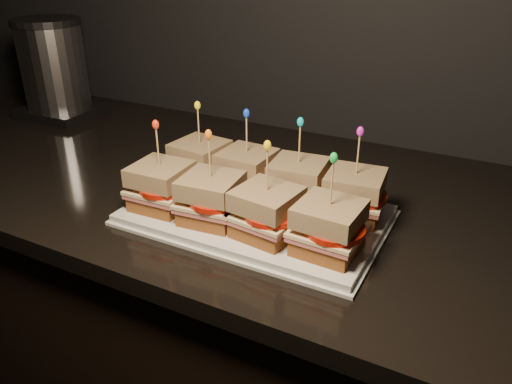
% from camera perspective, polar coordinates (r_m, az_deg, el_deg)
% --- Properties ---
extents(cabinet, '(2.29, 0.70, 0.86)m').
position_cam_1_polar(cabinet, '(1.26, 5.86, -20.04)').
color(cabinet, black).
rests_on(cabinet, ground).
extents(granite_slab, '(2.33, 0.74, 0.03)m').
position_cam_1_polar(granite_slab, '(0.99, 7.04, -1.77)').
color(granite_slab, black).
rests_on(granite_slab, cabinet).
extents(platter, '(0.44, 0.27, 0.02)m').
position_cam_1_polar(platter, '(0.90, 0.00, -2.62)').
color(platter, silver).
rests_on(platter, granite_slab).
extents(platter_rim, '(0.46, 0.29, 0.01)m').
position_cam_1_polar(platter_rim, '(0.90, 0.00, -2.95)').
color(platter_rim, silver).
rests_on(platter_rim, granite_slab).
extents(sandwich_0_bread_bot, '(0.10, 0.10, 0.03)m').
position_cam_1_polar(sandwich_0_bread_bot, '(1.01, -6.29, 2.04)').
color(sandwich_0_bread_bot, brown).
rests_on(sandwich_0_bread_bot, platter).
extents(sandwich_0_ham, '(0.11, 0.11, 0.01)m').
position_cam_1_polar(sandwich_0_ham, '(1.01, -6.34, 2.91)').
color(sandwich_0_ham, '#C7605E').
rests_on(sandwich_0_ham, sandwich_0_bread_bot).
extents(sandwich_0_cheese, '(0.11, 0.11, 0.01)m').
position_cam_1_polar(sandwich_0_cheese, '(1.00, -6.36, 3.28)').
color(sandwich_0_cheese, beige).
rests_on(sandwich_0_cheese, sandwich_0_ham).
extents(sandwich_0_tomato, '(0.09, 0.09, 0.01)m').
position_cam_1_polar(sandwich_0_tomato, '(0.99, -5.99, 3.43)').
color(sandwich_0_tomato, '#B91A09').
rests_on(sandwich_0_tomato, sandwich_0_cheese).
extents(sandwich_0_bread_top, '(0.10, 0.10, 0.03)m').
position_cam_1_polar(sandwich_0_bread_top, '(0.99, -6.44, 4.77)').
color(sandwich_0_bread_top, '#4D2F12').
rests_on(sandwich_0_bread_top, sandwich_0_tomato).
extents(sandwich_0_pick, '(0.00, 0.00, 0.09)m').
position_cam_1_polar(sandwich_0_pick, '(0.98, -6.57, 7.28)').
color(sandwich_0_pick, tan).
rests_on(sandwich_0_pick, sandwich_0_bread_top).
extents(sandwich_0_frill, '(0.01, 0.01, 0.02)m').
position_cam_1_polar(sandwich_0_frill, '(0.96, -6.71, 9.81)').
color(sandwich_0_frill, yellow).
rests_on(sandwich_0_frill, sandwich_0_pick).
extents(sandwich_1_bread_bot, '(0.10, 0.10, 0.03)m').
position_cam_1_polar(sandwich_1_bread_bot, '(0.96, -1.03, 0.85)').
color(sandwich_1_bread_bot, brown).
rests_on(sandwich_1_bread_bot, platter).
extents(sandwich_1_ham, '(0.11, 0.10, 0.01)m').
position_cam_1_polar(sandwich_1_ham, '(0.96, -1.04, 1.76)').
color(sandwich_1_ham, '#C7605E').
rests_on(sandwich_1_ham, sandwich_1_bread_bot).
extents(sandwich_1_cheese, '(0.11, 0.10, 0.01)m').
position_cam_1_polar(sandwich_1_cheese, '(0.95, -1.04, 2.14)').
color(sandwich_1_cheese, beige).
rests_on(sandwich_1_cheese, sandwich_1_ham).
extents(sandwich_1_tomato, '(0.09, 0.09, 0.01)m').
position_cam_1_polar(sandwich_1_tomato, '(0.94, -0.58, 2.29)').
color(sandwich_1_tomato, '#B91A09').
rests_on(sandwich_1_tomato, sandwich_1_cheese).
extents(sandwich_1_bread_top, '(0.10, 0.10, 0.03)m').
position_cam_1_polar(sandwich_1_bread_top, '(0.94, -1.06, 3.70)').
color(sandwich_1_bread_top, '#4D2F12').
rests_on(sandwich_1_bread_top, sandwich_1_tomato).
extents(sandwich_1_pick, '(0.00, 0.00, 0.09)m').
position_cam_1_polar(sandwich_1_pick, '(0.93, -1.08, 6.33)').
color(sandwich_1_pick, tan).
rests_on(sandwich_1_pick, sandwich_1_bread_top).
extents(sandwich_1_frill, '(0.01, 0.01, 0.02)m').
position_cam_1_polar(sandwich_1_frill, '(0.91, -1.10, 8.99)').
color(sandwich_1_frill, blue).
rests_on(sandwich_1_frill, sandwich_1_pick).
extents(sandwich_2_bread_bot, '(0.10, 0.10, 0.03)m').
position_cam_1_polar(sandwich_2_bread_bot, '(0.92, 4.75, -0.47)').
color(sandwich_2_bread_bot, brown).
rests_on(sandwich_2_bread_bot, platter).
extents(sandwich_2_ham, '(0.11, 0.11, 0.01)m').
position_cam_1_polar(sandwich_2_ham, '(0.91, 4.79, 0.47)').
color(sandwich_2_ham, '#C7605E').
rests_on(sandwich_2_ham, sandwich_2_bread_bot).
extents(sandwich_2_cheese, '(0.11, 0.11, 0.01)m').
position_cam_1_polar(sandwich_2_cheese, '(0.91, 4.80, 0.87)').
color(sandwich_2_cheese, beige).
rests_on(sandwich_2_cheese, sandwich_2_ham).
extents(sandwich_2_tomato, '(0.09, 0.09, 0.01)m').
position_cam_1_polar(sandwich_2_tomato, '(0.90, 5.37, 1.00)').
color(sandwich_2_tomato, '#B91A09').
rests_on(sandwich_2_tomato, sandwich_2_cheese).
extents(sandwich_2_bread_top, '(0.10, 0.10, 0.03)m').
position_cam_1_polar(sandwich_2_bread_top, '(0.90, 4.87, 2.48)').
color(sandwich_2_bread_top, '#4D2F12').
rests_on(sandwich_2_bread_top, sandwich_2_tomato).
extents(sandwich_2_pick, '(0.00, 0.00, 0.09)m').
position_cam_1_polar(sandwich_2_pick, '(0.88, 4.98, 5.22)').
color(sandwich_2_pick, tan).
rests_on(sandwich_2_pick, sandwich_2_bread_top).
extents(sandwich_2_frill, '(0.01, 0.01, 0.02)m').
position_cam_1_polar(sandwich_2_frill, '(0.87, 5.10, 7.99)').
color(sandwich_2_frill, '#09B8BA').
rests_on(sandwich_2_frill, sandwich_2_pick).
extents(sandwich_3_bread_bot, '(0.10, 0.10, 0.03)m').
position_cam_1_polar(sandwich_3_bread_bot, '(0.89, 11.00, -1.88)').
color(sandwich_3_bread_bot, brown).
rests_on(sandwich_3_bread_bot, platter).
extents(sandwich_3_ham, '(0.11, 0.11, 0.01)m').
position_cam_1_polar(sandwich_3_ham, '(0.88, 11.09, -0.92)').
color(sandwich_3_ham, '#C7605E').
rests_on(sandwich_3_ham, sandwich_3_bread_bot).
extents(sandwich_3_cheese, '(0.11, 0.11, 0.01)m').
position_cam_1_polar(sandwich_3_cheese, '(0.88, 11.13, -0.52)').
color(sandwich_3_cheese, beige).
rests_on(sandwich_3_cheese, sandwich_3_ham).
extents(sandwich_3_tomato, '(0.09, 0.09, 0.01)m').
position_cam_1_polar(sandwich_3_tomato, '(0.87, 11.80, -0.40)').
color(sandwich_3_tomato, '#B91A09').
rests_on(sandwich_3_tomato, sandwich_3_cheese).
extents(sandwich_3_bread_top, '(0.10, 0.10, 0.03)m').
position_cam_1_polar(sandwich_3_bread_top, '(0.87, 11.29, 1.13)').
color(sandwich_3_bread_top, '#4D2F12').
rests_on(sandwich_3_bread_top, sandwich_3_tomato).
extents(sandwich_3_pick, '(0.00, 0.00, 0.09)m').
position_cam_1_polar(sandwich_3_pick, '(0.85, 11.56, 3.94)').
color(sandwich_3_pick, tan).
rests_on(sandwich_3_pick, sandwich_3_bread_top).
extents(sandwich_3_frill, '(0.01, 0.01, 0.02)m').
position_cam_1_polar(sandwich_3_frill, '(0.83, 11.83, 6.79)').
color(sandwich_3_frill, '#CF1FAF').
rests_on(sandwich_3_frill, sandwich_3_pick).
extents(sandwich_4_bread_bot, '(0.10, 0.10, 0.03)m').
position_cam_1_polar(sandwich_4_bread_bot, '(0.92, -10.63, -0.87)').
color(sandwich_4_bread_bot, brown).
rests_on(sandwich_4_bread_bot, platter).
extents(sandwich_4_ham, '(0.11, 0.10, 0.01)m').
position_cam_1_polar(sandwich_4_ham, '(0.91, -10.71, 0.07)').
color(sandwich_4_ham, '#C7605E').
rests_on(sandwich_4_ham, sandwich_4_bread_bot).
extents(sandwich_4_cheese, '(0.11, 0.10, 0.01)m').
position_cam_1_polar(sandwich_4_cheese, '(0.91, -10.75, 0.47)').
color(sandwich_4_cheese, beige).
rests_on(sandwich_4_cheese, sandwich_4_ham).
extents(sandwich_4_tomato, '(0.09, 0.09, 0.01)m').
position_cam_1_polar(sandwich_4_tomato, '(0.90, -10.41, 0.60)').
color(sandwich_4_tomato, '#B91A09').
rests_on(sandwich_4_tomato, sandwich_4_cheese).
extents(sandwich_4_bread_top, '(0.10, 0.10, 0.03)m').
position_cam_1_polar(sandwich_4_bread_top, '(0.90, -10.90, 2.08)').
color(sandwich_4_bread_top, '#4D2F12').
rests_on(sandwich_4_bread_top, sandwich_4_tomato).
extents(sandwich_4_pick, '(0.00, 0.00, 0.09)m').
position_cam_1_polar(sandwich_4_pick, '(0.88, -11.15, 4.80)').
color(sandwich_4_pick, tan).
rests_on(sandwich_4_pick, sandwich_4_bread_top).
extents(sandwich_4_frill, '(0.01, 0.01, 0.02)m').
position_cam_1_polar(sandwich_4_frill, '(0.87, -11.41, 7.57)').
color(sandwich_4_frill, red).
rests_on(sandwich_4_frill, sandwich_4_pick).
extents(sandwich_5_bread_bot, '(0.10, 0.10, 0.03)m').
position_cam_1_polar(sandwich_5_bread_bot, '(0.87, -5.06, -2.36)').
color(sandwich_5_bread_bot, brown).
rests_on(sandwich_5_bread_bot, platter).
extents(sandwich_5_ham, '(0.11, 0.11, 0.01)m').
position_cam_1_polar(sandwich_5_ham, '(0.86, -5.10, -1.38)').
color(sandwich_5_ham, '#C7605E').
rests_on(sandwich_5_ham, sandwich_5_bread_bot).
extents(sandwich_5_cheese, '(0.11, 0.11, 0.01)m').
position_cam_1_polar(sandwich_5_cheese, '(0.85, -5.12, -0.96)').
color(sandwich_5_cheese, beige).
rests_on(sandwich_5_cheese, sandwich_5_ham).
extents(sandwich_5_tomato, '(0.09, 0.09, 0.01)m').
position_cam_1_polar(sandwich_5_tomato, '(0.84, -4.67, -0.85)').
color(sandwich_5_tomato, '#B91A09').
rests_on(sandwich_5_tomato, sandwich_5_cheese).
extents(sandwich_5_bread_top, '(0.10, 0.10, 0.03)m').
position_cam_1_polar(sandwich_5_bread_top, '(0.84, -5.20, 0.73)').
color(sandwich_5_bread_top, '#4D2F12').
rests_on(sandwich_5_bread_top, sandwich_5_tomato).
extents(sandwich_5_pick, '(0.00, 0.00, 0.09)m').
position_cam_1_polar(sandwich_5_pick, '(0.82, -5.33, 3.62)').
color(sandwich_5_pick, tan).
rests_on(sandwich_5_pick, sandwich_5_bread_top).
extents(sandwich_5_frill, '(0.01, 0.01, 0.02)m').
position_cam_1_polar(sandwich_5_frill, '(0.81, -5.46, 6.57)').
color(sandwich_5_frill, orange).
rests_on(sandwich_5_frill, sandwich_5_pick).
extents(sandwich_6_bread_bot, '(0.10, 0.10, 0.03)m').
position_cam_1_polar(sandwich_6_bread_bot, '(0.82, 1.21, -4.02)').
color(sandwich_6_bread_bot, brown).
rests_on(sandwich_6_bread_bot, platter).
extents(sandwich_6_ham, '(0.11, 0.11, 0.01)m').
position_cam_1_polar(sandwich_6_ham, '(0.81, 1.22, -3.00)').
color(sandwich_6_ham, '#C7605E').
rests_on(sandwich_6_ham, sandwich_6_bread_bot).
extents(sandwich_6_cheese, '(0.12, 0.11, 0.01)m').
position_cam_1_polar(sandwich_6_cheese, '(0.81, 1.23, -2.56)').
color(sandwich_6_cheese, beige).
rests_on(sandwich_6_cheese, sandwich_6_ham).
extents(sandwich_6_tomato, '(0.09, 0.09, 0.01)m').
position_cam_1_polar(sandwich_6_tomato, '(0.80, 1.82, -2.47)').
color(sandwich_6_tomato, '#B91A09').
rests_on(sandwich_6_tomato, sandwich_6_cheese).
extents(sandwich_6_bread_top, '(0.11, 0.11, 0.03)m').
position_cam_1_polar(sandwich_6_bread_top, '(0.80, 1.25, -0.79)').
color(sandwich_6_bread_top, '#4D2F12').
rests_on(sandwich_6_bread_top, sandwich_6_tomato).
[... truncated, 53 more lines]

